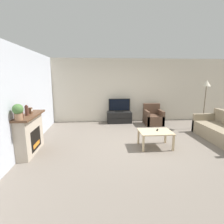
% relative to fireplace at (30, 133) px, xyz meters
% --- Properties ---
extents(ground_plane, '(24.00, 24.00, 0.00)m').
position_rel_fireplace_xyz_m(ground_plane, '(3.02, 0.37, -0.52)').
color(ground_plane, slate).
extents(wall_back, '(12.00, 0.06, 2.70)m').
position_rel_fireplace_xyz_m(wall_back, '(3.02, 3.10, 0.83)').
color(wall_back, beige).
rests_on(wall_back, ground).
extents(wall_left, '(0.06, 12.00, 2.70)m').
position_rel_fireplace_xyz_m(wall_left, '(-0.17, 0.37, 0.83)').
color(wall_left, silver).
rests_on(wall_left, ground).
extents(fireplace, '(0.40, 1.31, 1.02)m').
position_rel_fireplace_xyz_m(fireplace, '(0.00, 0.00, 0.00)').
color(fireplace, '#B7A893').
rests_on(fireplace, ground).
extents(mantel_vase_left, '(0.07, 0.07, 0.32)m').
position_rel_fireplace_xyz_m(mantel_vase_left, '(0.02, -0.39, 0.65)').
color(mantel_vase_left, '#512D23').
rests_on(mantel_vase_left, fireplace).
extents(mantel_vase_centre_left, '(0.09, 0.09, 0.26)m').
position_rel_fireplace_xyz_m(mantel_vase_centre_left, '(0.02, -0.10, 0.62)').
color(mantel_vase_centre_left, '#512D23').
rests_on(mantel_vase_centre_left, fireplace).
extents(mantel_clock, '(0.08, 0.11, 0.15)m').
position_rel_fireplace_xyz_m(mantel_clock, '(0.02, 0.13, 0.57)').
color(mantel_clock, brown).
rests_on(mantel_clock, fireplace).
extents(potted_plant, '(0.23, 0.23, 0.36)m').
position_rel_fireplace_xyz_m(potted_plant, '(0.02, -0.56, 0.70)').
color(potted_plant, '#936B4C').
rests_on(potted_plant, fireplace).
extents(tv_stand, '(1.03, 0.47, 0.48)m').
position_rel_fireplace_xyz_m(tv_stand, '(2.66, 2.79, -0.28)').
color(tv_stand, black).
rests_on(tv_stand, ground).
extents(tv, '(0.90, 0.18, 0.56)m').
position_rel_fireplace_xyz_m(tv, '(2.66, 2.79, 0.22)').
color(tv, black).
rests_on(tv, tv_stand).
extents(armchair, '(0.70, 0.76, 0.83)m').
position_rel_fireplace_xyz_m(armchair, '(4.02, 2.44, -0.24)').
color(armchair, brown).
rests_on(armchair, ground).
extents(coffee_table, '(0.90, 0.64, 0.47)m').
position_rel_fireplace_xyz_m(coffee_table, '(3.34, 0.08, -0.12)').
color(coffee_table, '#CCB289').
rests_on(coffee_table, ground).
extents(remote, '(0.10, 0.15, 0.02)m').
position_rel_fireplace_xyz_m(remote, '(3.42, 0.16, -0.04)').
color(remote, black).
rests_on(remote, coffee_table).
extents(floor_lamp, '(0.30, 0.30, 1.83)m').
position_rel_fireplace_xyz_m(floor_lamp, '(5.71, 1.68, 1.02)').
color(floor_lamp, black).
rests_on(floor_lamp, ground).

